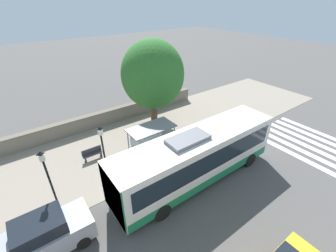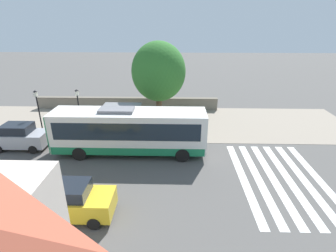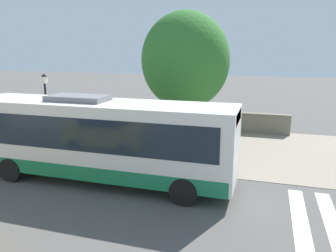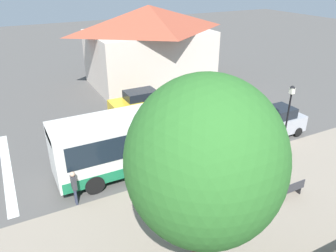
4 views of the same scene
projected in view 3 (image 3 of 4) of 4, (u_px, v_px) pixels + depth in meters
The scene contains 9 objects.
ground_plane at pixel (81, 162), 15.93m from camera, with size 120.00×120.00×0.00m, color #514F4C.
sidewalk_plaza at pixel (121, 139), 20.12m from camera, with size 9.00×44.00×0.02m.
stone_wall at pixel (144, 116), 23.75m from camera, with size 0.60×20.00×1.31m.
bus at pixel (98, 138), 13.30m from camera, with size 2.64×11.11×3.53m.
bus_shelter at pixel (112, 112), 16.82m from camera, with size 1.65×3.19×2.67m.
pedestrian at pixel (225, 155), 13.51m from camera, with size 0.34×0.24×1.80m.
bench at pixel (81, 130), 20.46m from camera, with size 0.40×1.42×0.88m.
street_lamp_near at pixel (46, 106), 17.25m from camera, with size 0.28×0.28×4.12m.
shade_tree at pixel (185, 61), 19.13m from camera, with size 5.16×5.16×7.56m.
Camera 3 is at (13.22, 8.51, 5.27)m, focal length 35.00 mm.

